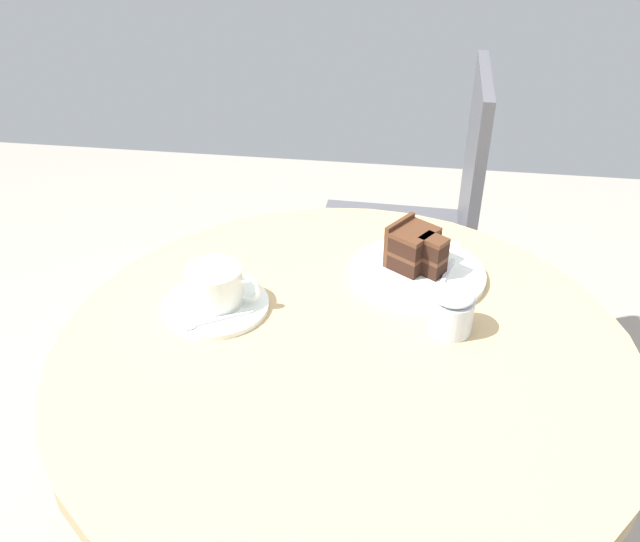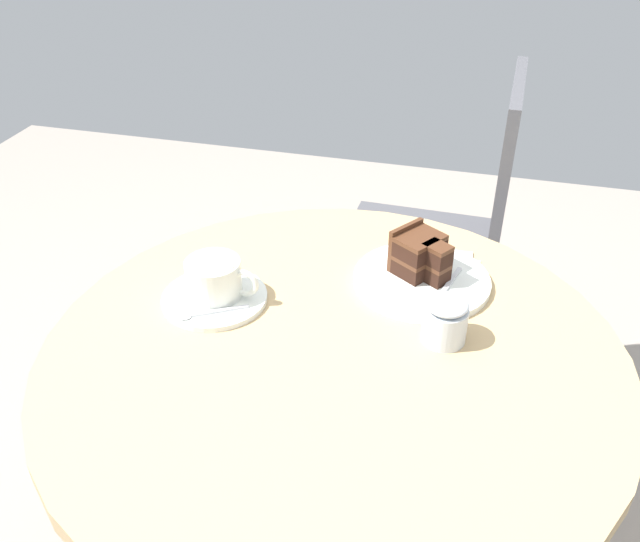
{
  "view_description": "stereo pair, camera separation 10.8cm",
  "coord_description": "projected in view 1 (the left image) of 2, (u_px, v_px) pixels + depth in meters",
  "views": [
    {
      "loc": [
        0.07,
        -0.76,
        1.34
      ],
      "look_at": [
        -0.05,
        0.13,
        0.75
      ],
      "focal_mm": 38.0,
      "sensor_mm": 36.0,
      "label": 1
    },
    {
      "loc": [
        0.18,
        -0.74,
        1.34
      ],
      "look_at": [
        -0.05,
        0.13,
        0.75
      ],
      "focal_mm": 38.0,
      "sensor_mm": 36.0,
      "label": 2
    }
  ],
  "objects": [
    {
      "name": "cafe_table",
      "position": [
        343.0,
        401.0,
        1.05
      ],
      "size": [
        0.86,
        0.86,
        0.71
      ],
      "color": "tan",
      "rests_on": "ground"
    },
    {
      "name": "saucer",
      "position": [
        216.0,
        305.0,
        1.06
      ],
      "size": [
        0.17,
        0.17,
        0.01
      ],
      "color": "silver",
      "rests_on": "cafe_table"
    },
    {
      "name": "coffee_cup",
      "position": [
        216.0,
        285.0,
        1.05
      ],
      "size": [
        0.12,
        0.09,
        0.06
      ],
      "color": "silver",
      "rests_on": "saucer"
    },
    {
      "name": "teaspoon",
      "position": [
        208.0,
        322.0,
        1.02
      ],
      "size": [
        0.1,
        0.06,
        0.0
      ],
      "rotation": [
        0.0,
        0.0,
        3.68
      ],
      "color": "silver",
      "rests_on": "saucer"
    },
    {
      "name": "cake_plate",
      "position": [
        418.0,
        273.0,
        1.14
      ],
      "size": [
        0.23,
        0.23,
        0.01
      ],
      "color": "silver",
      "rests_on": "cafe_table"
    },
    {
      "name": "cake_slice",
      "position": [
        415.0,
        248.0,
        1.13
      ],
      "size": [
        0.11,
        0.1,
        0.08
      ],
      "rotation": [
        0.0,
        0.0,
        5.69
      ],
      "color": "black",
      "rests_on": "cake_plate"
    },
    {
      "name": "fork",
      "position": [
        441.0,
        286.0,
        1.09
      ],
      "size": [
        0.05,
        0.13,
        0.0
      ],
      "rotation": [
        0.0,
        0.0,
        4.46
      ],
      "color": "silver",
      "rests_on": "cake_plate"
    },
    {
      "name": "napkin",
      "position": [
        423.0,
        267.0,
        1.16
      ],
      "size": [
        0.16,
        0.18,
        0.0
      ],
      "rotation": [
        0.0,
        0.0,
        1.53
      ],
      "color": "beige",
      "rests_on": "cafe_table"
    },
    {
      "name": "cafe_chair",
      "position": [
        428.0,
        220.0,
        1.64
      ],
      "size": [
        0.39,
        0.39,
        0.9
      ],
      "rotation": [
        0.0,
        0.0,
        4.69
      ],
      "color": "#4C4C51",
      "rests_on": "ground"
    },
    {
      "name": "sugar_pot",
      "position": [
        452.0,
        310.0,
        1.0
      ],
      "size": [
        0.07,
        0.07,
        0.07
      ],
      "color": "silver",
      "rests_on": "cafe_table"
    }
  ]
}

